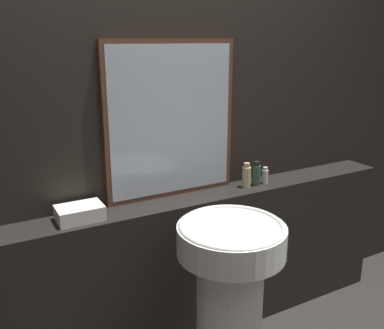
{
  "coord_description": "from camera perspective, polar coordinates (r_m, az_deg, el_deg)",
  "views": [
    {
      "loc": [
        -1.11,
        -0.8,
        1.73
      ],
      "look_at": [
        -0.09,
        1.03,
        1.11
      ],
      "focal_mm": 40.0,
      "sensor_mm": 36.0,
      "label": 1
    }
  ],
  "objects": [
    {
      "name": "shampoo_bottle",
      "position": [
        2.55,
        7.27,
        -1.51
      ],
      "size": [
        0.05,
        0.05,
        0.15
      ],
      "color": "#C6B284",
      "rests_on": "vanity_counter"
    },
    {
      "name": "pedestal_sink",
      "position": [
        2.14,
        5.05,
        -17.15
      ],
      "size": [
        0.5,
        0.5,
        0.93
      ],
      "color": "white",
      "rests_on": "ground_plane"
    },
    {
      "name": "wall_back",
      "position": [
        2.42,
        -0.97,
        4.96
      ],
      "size": [
        8.0,
        0.06,
        2.5
      ],
      "color": "black",
      "rests_on": "ground_plane"
    },
    {
      "name": "vanity_counter",
      "position": [
        2.59,
        0.63,
        -13.45
      ],
      "size": [
        2.67,
        0.22,
        0.88
      ],
      "color": "black",
      "rests_on": "ground_plane"
    },
    {
      "name": "lotion_bottle",
      "position": [
        2.64,
        9.71,
        -1.49
      ],
      "size": [
        0.04,
        0.04,
        0.1
      ],
      "color": "beige",
      "rests_on": "vanity_counter"
    },
    {
      "name": "conditioner_bottle",
      "position": [
        2.59,
        8.57,
        -1.28
      ],
      "size": [
        0.05,
        0.05,
        0.15
      ],
      "color": "#2D4C3D",
      "rests_on": "vanity_counter"
    },
    {
      "name": "mirror",
      "position": [
        2.31,
        -2.76,
        5.86
      ],
      "size": [
        0.76,
        0.03,
        0.85
      ],
      "color": "#563323",
      "rests_on": "vanity_counter"
    },
    {
      "name": "towel_stack",
      "position": [
        2.16,
        -14.74,
        -6.25
      ],
      "size": [
        0.22,
        0.15,
        0.07
      ],
      "color": "silver",
      "rests_on": "vanity_counter"
    }
  ]
}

